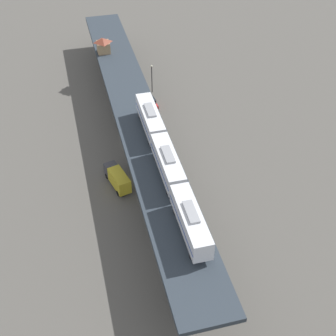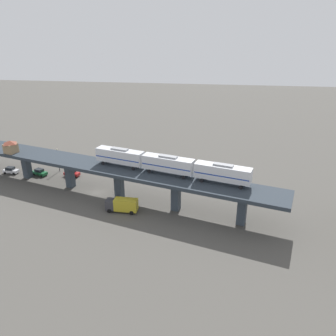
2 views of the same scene
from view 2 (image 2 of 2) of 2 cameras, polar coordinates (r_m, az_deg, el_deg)
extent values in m
plane|color=#4C4944|center=(85.50, -12.09, -4.18)|extent=(400.00, 400.00, 0.00)
cube|color=#283039|center=(82.52, -12.50, 0.46)|extent=(32.36, 90.96, 0.80)
cube|color=#333D47|center=(99.01, -23.42, 0.37)|extent=(2.21, 2.21, 7.04)
cube|color=#333D47|center=(89.02, -16.74, -1.07)|extent=(2.21, 2.21, 7.04)
cube|color=#333D47|center=(80.59, -8.52, -2.82)|extent=(2.21, 2.21, 7.04)
cube|color=#333D47|center=(74.27, 1.39, -4.84)|extent=(2.21, 2.21, 7.04)
cube|color=#333D47|center=(70.62, 12.78, -6.97)|extent=(2.21, 2.21, 7.04)
cube|color=silver|center=(79.16, -8.37, 2.10)|extent=(5.87, 12.31, 3.10)
cube|color=navy|center=(79.26, -8.36, 1.89)|extent=(5.84, 12.09, 0.24)
cube|color=gray|center=(78.58, -8.44, 3.28)|extent=(2.46, 4.42, 0.36)
cylinder|color=black|center=(83.01, -10.33, 1.38)|extent=(0.43, 0.87, 0.84)
cylinder|color=black|center=(81.20, -11.25, 0.82)|extent=(0.43, 0.87, 0.84)
cylinder|color=black|center=(78.83, -5.24, 0.51)|extent=(0.43, 0.87, 0.84)
cylinder|color=black|center=(76.91, -6.09, -0.09)|extent=(0.43, 0.87, 0.84)
cube|color=silver|center=(73.54, 0.00, 0.75)|extent=(5.87, 12.31, 3.10)
cube|color=navy|center=(73.65, 0.00, 0.53)|extent=(5.84, 12.09, 0.24)
cube|color=gray|center=(72.92, 0.00, 2.01)|extent=(2.46, 4.42, 0.36)
cylinder|color=black|center=(76.99, -2.50, 0.04)|extent=(0.43, 0.87, 0.84)
cylinder|color=black|center=(75.03, -3.30, -0.59)|extent=(0.43, 0.87, 0.84)
cylinder|color=black|center=(73.91, 3.35, -0.96)|extent=(0.43, 0.87, 0.84)
cylinder|color=black|center=(71.86, 2.68, -1.64)|extent=(0.43, 0.87, 0.84)
cube|color=silver|center=(69.77, 9.50, -0.80)|extent=(5.87, 12.31, 3.10)
cube|color=navy|center=(69.89, 9.49, -1.02)|extent=(5.84, 12.09, 0.24)
cube|color=gray|center=(69.12, 9.59, 0.52)|extent=(2.46, 4.42, 0.36)
cylinder|color=black|center=(72.68, 6.45, -1.48)|extent=(0.43, 0.87, 0.84)
cylinder|color=black|center=(70.60, 5.86, -2.19)|extent=(0.43, 0.87, 0.84)
cylinder|color=black|center=(70.91, 12.92, -2.56)|extent=(0.43, 0.87, 0.84)
cylinder|color=black|center=(68.78, 12.51, -3.33)|extent=(0.43, 0.87, 0.84)
cube|color=#8C7251|center=(97.17, -25.70, 3.10)|extent=(3.44, 3.44, 2.50)
pyramid|color=brown|center=(96.69, -25.86, 4.05)|extent=(3.96, 3.96, 0.90)
cube|color=silver|center=(104.95, -25.67, -0.46)|extent=(2.05, 4.50, 0.80)
cube|color=#1E2328|center=(104.77, -25.80, -0.06)|extent=(1.76, 2.29, 0.76)
cylinder|color=black|center=(106.57, -25.98, -0.42)|extent=(0.28, 0.67, 0.66)
cylinder|color=black|center=(105.34, -26.52, -0.77)|extent=(0.28, 0.67, 0.66)
cylinder|color=black|center=(104.87, -24.74, -0.55)|extent=(0.28, 0.67, 0.66)
cylinder|color=black|center=(103.63, -25.27, -0.91)|extent=(0.28, 0.67, 0.66)
cube|color=#1E6638|center=(100.25, -21.41, -0.78)|extent=(3.11, 4.74, 0.80)
cube|color=#1E2328|center=(100.08, -21.53, -0.35)|extent=(2.26, 2.61, 0.76)
cylinder|color=black|center=(101.93, -21.57, -0.67)|extent=(0.44, 0.70, 0.66)
cylinder|color=black|center=(100.93, -22.28, -1.01)|extent=(0.44, 0.70, 0.66)
cylinder|color=black|center=(99.89, -20.47, -0.97)|extent=(0.44, 0.70, 0.66)
cylinder|color=black|center=(98.87, -21.18, -1.32)|extent=(0.44, 0.70, 0.66)
cube|color=#AD1E1E|center=(96.64, -16.39, -0.96)|extent=(2.42, 4.61, 0.80)
cube|color=#1E2328|center=(96.43, -16.51, -0.52)|extent=(1.94, 2.41, 0.76)
cylinder|color=black|center=(98.20, -16.80, -0.89)|extent=(0.33, 0.69, 0.66)
cylinder|color=black|center=(96.91, -17.34, -1.27)|extent=(0.33, 0.69, 0.66)
cylinder|color=black|center=(96.71, -15.38, -1.09)|extent=(0.33, 0.69, 0.66)
cylinder|color=black|center=(95.40, -15.91, -1.48)|extent=(0.33, 0.69, 0.66)
cube|color=#333338|center=(75.73, -9.96, -6.23)|extent=(2.23, 2.03, 2.30)
cube|color=gold|center=(74.60, -7.34, -6.36)|extent=(2.37, 5.23, 2.70)
cylinder|color=black|center=(77.09, -9.67, -6.64)|extent=(0.36, 1.00, 1.00)
cylinder|color=black|center=(75.47, -10.14, -7.35)|extent=(0.36, 1.00, 1.00)
cylinder|color=black|center=(75.72, -5.93, -6.99)|extent=(0.36, 1.00, 1.00)
cylinder|color=black|center=(73.99, -6.34, -7.76)|extent=(0.36, 1.00, 1.00)
cylinder|color=black|center=(100.38, -18.54, 1.20)|extent=(0.20, 0.20, 6.50)
sphere|color=beige|center=(99.25, -18.78, 3.07)|extent=(0.44, 0.44, 0.44)
camera|label=1|loc=(59.04, 61.58, 32.46)|focal=50.00mm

